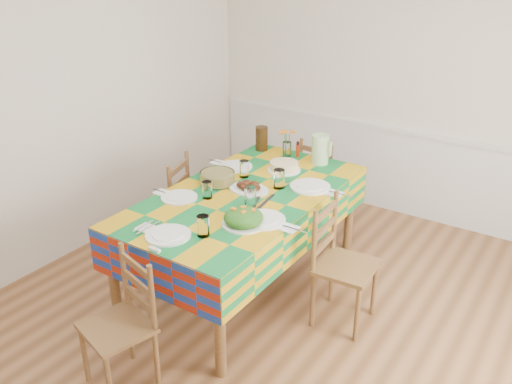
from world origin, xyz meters
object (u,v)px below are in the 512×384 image
chair_left (167,208)px  chair_right (340,265)px  green_pitcher (320,149)px  tea_pitcher (262,138)px  chair_far (321,182)px  dining_table (244,204)px  meat_platter (249,187)px  chair_near (123,325)px

chair_left → chair_right: size_ratio=0.99×
green_pitcher → chair_left: bearing=-139.4°
tea_pitcher → chair_far: tea_pitcher is taller
chair_far → chair_left: chair_left is taller
green_pitcher → chair_right: size_ratio=0.27×
dining_table → chair_right: chair_right is taller
dining_table → chair_left: bearing=179.2°
green_pitcher → chair_right: bearing=-53.8°
dining_table → tea_pitcher: 1.03m
green_pitcher → chair_far: green_pitcher is taller
chair_right → chair_left: bearing=85.8°
tea_pitcher → chair_right: bearing=-35.3°
dining_table → meat_platter: 0.14m
chair_left → chair_right: chair_right is taller
green_pitcher → chair_right: 1.23m
green_pitcher → dining_table: bearing=-101.7°
green_pitcher → tea_pitcher: 0.62m
green_pitcher → tea_pitcher: bearing=179.8°
chair_near → meat_platter: bearing=106.4°
tea_pitcher → chair_far: bearing=45.7°
chair_near → chair_far: chair_near is taller
chair_far → chair_left: size_ratio=0.94×
dining_table → chair_near: size_ratio=2.35×
dining_table → chair_far: (-0.00, 1.35, -0.29)m
chair_near → chair_far: 2.71m
meat_platter → tea_pitcher: bearing=117.0°
dining_table → chair_left: (-0.86, 0.01, -0.27)m
chair_near → chair_right: 1.59m
green_pitcher → meat_platter: bearing=-103.1°
meat_platter → chair_left: chair_left is taller
chair_far → chair_right: 1.60m
chair_near → chair_far: (-0.01, 2.71, -0.01)m
green_pitcher → chair_left: green_pitcher is taller
meat_platter → tea_pitcher: tea_pitcher is taller
green_pitcher → chair_far: size_ratio=0.29×
green_pitcher → chair_near: 2.33m
chair_far → chair_left: 1.59m
meat_platter → chair_right: bearing=-4.9°
tea_pitcher → chair_left: 1.10m
chair_near → chair_left: chair_left is taller
chair_near → chair_far: size_ratio=1.01×
chair_near → chair_left: bearing=138.1°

